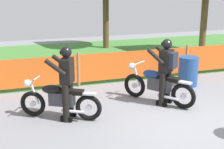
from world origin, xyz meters
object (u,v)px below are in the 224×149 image
(rider_trailing, at_px, (166,68))
(motorcycle_trailing, at_px, (157,85))
(motorcycle_lead, at_px, (59,100))
(rider_lead, at_px, (67,80))
(oil_drum, at_px, (188,71))

(rider_trailing, bearing_deg, motorcycle_trailing, 0.51)
(motorcycle_lead, relative_size, motorcycle_trailing, 1.01)
(motorcycle_trailing, xyz_separation_m, rider_trailing, (0.13, -0.18, 0.48))
(rider_lead, bearing_deg, motorcycle_lead, 0.57)
(motorcycle_trailing, bearing_deg, rider_lead, 61.89)
(motorcycle_lead, xyz_separation_m, oil_drum, (4.07, 1.23, -0.01))
(motorcycle_lead, bearing_deg, rider_lead, -179.43)
(motorcycle_lead, xyz_separation_m, rider_trailing, (2.70, 0.04, 0.51))
(motorcycle_trailing, distance_m, oil_drum, 1.82)
(motorcycle_trailing, height_order, oil_drum, motorcycle_trailing)
(motorcycle_trailing, distance_m, rider_lead, 2.46)
(oil_drum, bearing_deg, motorcycle_lead, -163.21)
(oil_drum, bearing_deg, rider_lead, -161.37)
(motorcycle_lead, distance_m, oil_drum, 4.26)
(rider_trailing, bearing_deg, motorcycle_lead, 55.39)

